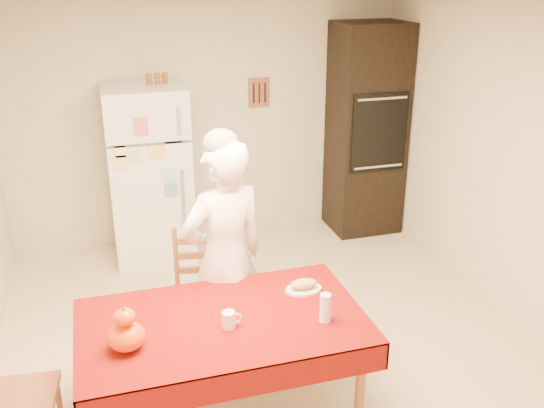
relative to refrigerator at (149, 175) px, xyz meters
name	(u,v)px	position (x,y,z in m)	size (l,w,h in m)	color
floor	(270,349)	(0.65, -1.88, -0.85)	(4.50, 4.50, 0.00)	#BDAD88
room_shell	(270,144)	(0.65, -1.88, 0.77)	(4.02, 4.52, 2.51)	beige
refrigerator	(149,175)	(0.00, 0.00, 0.00)	(0.75, 0.74, 1.70)	white
oven_cabinet	(366,130)	(2.28, 0.05, 0.25)	(0.70, 0.62, 2.20)	black
dining_table	(222,330)	(0.15, -2.55, -0.16)	(1.70, 1.00, 0.76)	brown
chair_far	(202,287)	(0.18, -1.69, -0.34)	(0.48, 0.47, 0.95)	brown
chair_left	(5,393)	(-1.09, -2.54, -0.34)	(0.44, 0.46, 0.95)	brown
seated_woman	(225,260)	(0.30, -1.98, 0.01)	(0.63, 0.41, 1.72)	white
coffee_mug	(229,320)	(0.17, -2.64, -0.04)	(0.08, 0.08, 0.10)	white
pumpkin_lower	(126,337)	(-0.41, -2.68, -0.01)	(0.21, 0.21, 0.16)	#DF6005
pumpkin_upper	(124,317)	(-0.41, -2.68, 0.11)	(0.12, 0.12, 0.09)	#DD4205
wine_glass	(325,308)	(0.73, -2.73, 0.00)	(0.07, 0.07, 0.18)	white
bread_plate	(303,289)	(0.73, -2.37, -0.08)	(0.24, 0.24, 0.02)	white
bread_loaf	(304,284)	(0.73, -2.37, -0.04)	(0.18, 0.10, 0.06)	#A58051
spice_jar_left	(149,79)	(0.07, 0.05, 0.90)	(0.05, 0.05, 0.10)	brown
spice_jar_mid	(157,78)	(0.15, 0.05, 0.90)	(0.05, 0.05, 0.10)	brown
spice_jar_right	(165,78)	(0.22, 0.05, 0.90)	(0.05, 0.05, 0.10)	brown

